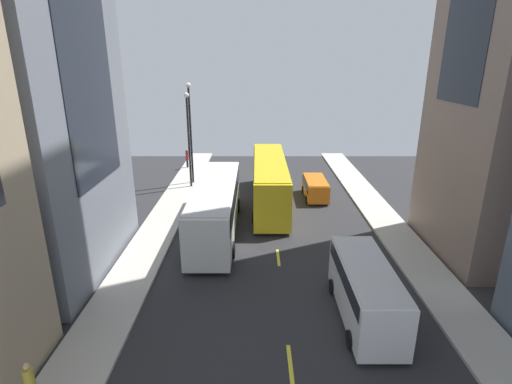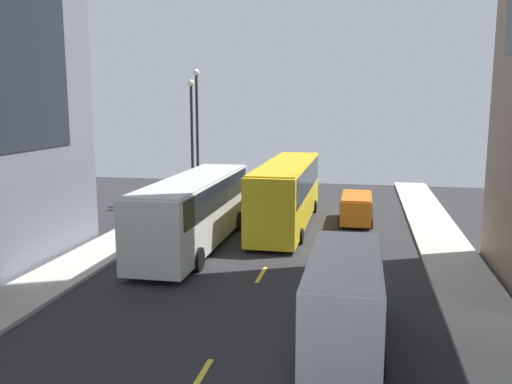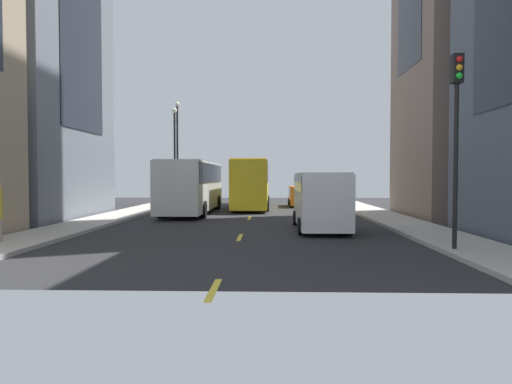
% 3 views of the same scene
% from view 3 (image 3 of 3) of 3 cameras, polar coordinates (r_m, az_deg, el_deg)
% --- Properties ---
extents(ground_plane, '(42.24, 42.24, 0.00)m').
position_cam_3_polar(ground_plane, '(30.81, -0.45, -2.56)').
color(ground_plane, '#28282B').
extents(sidewalk_west, '(2.53, 44.00, 0.15)m').
position_cam_3_polar(sidewalk_west, '(32.09, -14.63, -2.31)').
color(sidewalk_west, '#B2ADA3').
rests_on(sidewalk_west, ground).
extents(sidewalk_east, '(2.53, 44.00, 0.15)m').
position_cam_3_polar(sidewalk_east, '(31.49, 14.00, -2.38)').
color(sidewalk_east, '#B2ADA3').
rests_on(sidewalk_east, ground).
extents(lane_stripe_0, '(0.16, 2.00, 0.01)m').
position_cam_3_polar(lane_stripe_0, '(10.06, -5.28, -11.96)').
color(lane_stripe_0, yellow).
rests_on(lane_stripe_0, ground).
extents(lane_stripe_1, '(0.16, 2.00, 0.01)m').
position_cam_3_polar(lane_stripe_1, '(18.29, -2.02, -5.64)').
color(lane_stripe_1, yellow).
rests_on(lane_stripe_1, ground).
extents(lane_stripe_2, '(0.16, 2.00, 0.01)m').
position_cam_3_polar(lane_stripe_2, '(26.63, -0.81, -3.25)').
color(lane_stripe_2, yellow).
rests_on(lane_stripe_2, ground).
extents(lane_stripe_3, '(0.16, 2.00, 0.01)m').
position_cam_3_polar(lane_stripe_3, '(35.00, -0.18, -2.01)').
color(lane_stripe_3, yellow).
rests_on(lane_stripe_3, ground).
extents(lane_stripe_4, '(0.16, 2.00, 0.01)m').
position_cam_3_polar(lane_stripe_4, '(43.38, 0.20, -1.24)').
color(lane_stripe_4, yellow).
rests_on(lane_stripe_4, ground).
extents(lane_stripe_5, '(0.16, 2.00, 0.01)m').
position_cam_3_polar(lane_stripe_5, '(51.76, 0.46, -0.72)').
color(lane_stripe_5, yellow).
rests_on(lane_stripe_5, ground).
extents(city_bus_white, '(2.80, 11.79, 3.35)m').
position_cam_3_polar(city_bus_white, '(30.59, -7.85, 1.16)').
color(city_bus_white, silver).
rests_on(city_bus_white, ground).
extents(streetcar_yellow, '(2.70, 12.49, 3.59)m').
position_cam_3_polar(streetcar_yellow, '(35.58, -0.52, 1.47)').
color(streetcar_yellow, yellow).
rests_on(streetcar_yellow, ground).
extents(delivery_van_white, '(2.25, 6.18, 2.58)m').
position_cam_3_polar(delivery_van_white, '(21.07, 7.97, -0.54)').
color(delivery_van_white, white).
rests_on(delivery_van_white, ground).
extents(car_orange_0, '(1.87, 4.12, 1.62)m').
position_cam_3_polar(car_orange_0, '(37.03, 5.51, -0.32)').
color(car_orange_0, orange).
rests_on(car_orange_0, ground).
extents(pedestrian_crossing_mid, '(0.29, 0.29, 1.97)m').
position_cam_3_polar(pedestrian_crossing_mid, '(47.20, -10.06, 0.45)').
color(pedestrian_crossing_mid, black).
rests_on(pedestrian_crossing_mid, ground).
extents(traffic_light_near_corner, '(0.32, 0.44, 6.06)m').
position_cam_3_polar(traffic_light_near_corner, '(15.76, 23.61, 8.81)').
color(traffic_light_near_corner, black).
rests_on(traffic_light_near_corner, ground).
extents(streetlamp_near, '(0.44, 0.44, 8.17)m').
position_cam_3_polar(streetlamp_near, '(40.62, -10.05, 5.65)').
color(streetlamp_near, black).
rests_on(streetlamp_near, ground).
extents(streetlamp_far, '(0.44, 0.44, 8.89)m').
position_cam_3_polar(streetlamp_far, '(41.78, -9.72, 6.07)').
color(streetlamp_far, black).
rests_on(streetlamp_far, ground).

